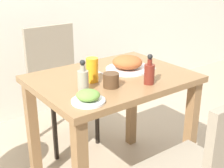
% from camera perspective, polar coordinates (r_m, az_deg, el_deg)
% --- Properties ---
extents(dining_table, '(0.89, 0.67, 0.73)m').
position_cam_1_polar(dining_table, '(1.85, -0.00, -2.40)').
color(dining_table, olive).
rests_on(dining_table, ground_plane).
extents(chair_far, '(0.42, 0.42, 0.90)m').
position_cam_1_polar(chair_far, '(2.43, -9.80, 1.01)').
color(chair_far, gray).
rests_on(chair_far, ground_plane).
extents(food_plate, '(0.26, 0.26, 0.09)m').
position_cam_1_polar(food_plate, '(1.89, 2.81, 3.71)').
color(food_plate, white).
rests_on(food_plate, dining_table).
extents(side_plate, '(0.16, 0.16, 0.06)m').
position_cam_1_polar(side_plate, '(1.45, -4.39, -2.41)').
color(side_plate, white).
rests_on(side_plate, dining_table).
extents(drink_cup, '(0.08, 0.08, 0.08)m').
position_cam_1_polar(drink_cup, '(1.62, -0.16, 0.70)').
color(drink_cup, '#4C331E').
rests_on(drink_cup, dining_table).
extents(juice_glass, '(0.07, 0.07, 0.13)m').
position_cam_1_polar(juice_glass, '(1.70, -3.64, 2.59)').
color(juice_glass, orange).
rests_on(juice_glass, dining_table).
extents(sauce_bottle, '(0.06, 0.06, 0.17)m').
position_cam_1_polar(sauce_bottle, '(1.67, 6.84, 2.07)').
color(sauce_bottle, maroon).
rests_on(sauce_bottle, dining_table).
extents(condiment_bottle, '(0.06, 0.06, 0.17)m').
position_cam_1_polar(condiment_bottle, '(1.57, -5.31, 0.84)').
color(condiment_bottle, gray).
rests_on(condiment_bottle, dining_table).
extents(fork_utensil, '(0.01, 0.17, 0.00)m').
position_cam_1_polar(fork_utensil, '(1.81, -1.15, 1.67)').
color(fork_utensil, silver).
rests_on(fork_utensil, dining_table).
extents(spoon_utensil, '(0.02, 0.18, 0.00)m').
position_cam_1_polar(spoon_utensil, '(2.00, 6.35, 3.47)').
color(spoon_utensil, silver).
rests_on(spoon_utensil, dining_table).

